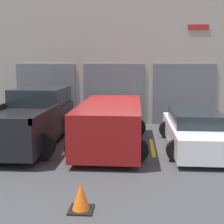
% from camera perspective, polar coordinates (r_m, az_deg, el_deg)
% --- Properties ---
extents(ground_plane, '(28.00, 28.00, 0.00)m').
position_cam_1_polar(ground_plane, '(11.55, 0.21, -4.96)').
color(ground_plane, '#3D3D3F').
extents(shophouse_building, '(12.64, 0.68, 5.88)m').
position_cam_1_polar(shophouse_building, '(14.48, 1.17, 9.41)').
color(shophouse_building, '#9E9389').
rests_on(shophouse_building, ground).
extents(pickup_truck, '(2.62, 5.27, 1.85)m').
position_cam_1_polar(pickup_truck, '(11.17, -14.47, -1.13)').
color(pickup_truck, black).
rests_on(pickup_truck, ground).
extents(sedan_white, '(2.16, 4.54, 1.24)m').
position_cam_1_polar(sedan_white, '(10.57, 15.03, -3.30)').
color(sedan_white, white).
rests_on(sedan_white, ground).
extents(sedan_side, '(2.41, 4.97, 1.48)m').
position_cam_1_polar(sedan_side, '(10.36, -0.21, -2.01)').
color(sedan_side, maroon).
rests_on(sedan_side, ground).
extents(parking_stripe_left, '(0.12, 2.20, 0.01)m').
position_cam_1_polar(parking_stripe_left, '(10.74, -7.67, -6.12)').
color(parking_stripe_left, gold).
rests_on(parking_stripe_left, ground).
extents(parking_stripe_centre, '(0.12, 2.20, 0.01)m').
position_cam_1_polar(parking_stripe_centre, '(10.52, 7.40, -6.43)').
color(parking_stripe_centre, gold).
rests_on(parking_stripe_centre, ground).
extents(traffic_cone, '(0.47, 0.47, 0.55)m').
position_cam_1_polar(traffic_cone, '(6.20, -5.69, -15.37)').
color(traffic_cone, black).
rests_on(traffic_cone, ground).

